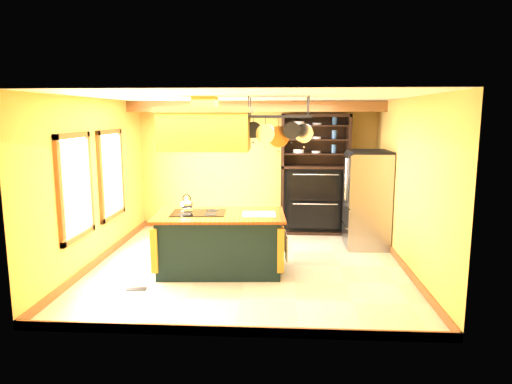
# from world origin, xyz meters

# --- Properties ---
(floor) EXTENTS (5.00, 5.00, 0.00)m
(floor) POSITION_xyz_m (0.00, 0.00, 0.00)
(floor) COLOR beige
(floor) RESTS_ON ground
(ceiling) EXTENTS (5.00, 5.00, 0.00)m
(ceiling) POSITION_xyz_m (0.00, 0.00, 2.70)
(ceiling) COLOR white
(ceiling) RESTS_ON wall_back
(wall_back) EXTENTS (5.00, 0.02, 2.70)m
(wall_back) POSITION_xyz_m (0.00, 2.50, 1.35)
(wall_back) COLOR #DEA951
(wall_back) RESTS_ON floor
(wall_front) EXTENTS (5.00, 0.02, 2.70)m
(wall_front) POSITION_xyz_m (0.00, -2.50, 1.35)
(wall_front) COLOR #DEA951
(wall_front) RESTS_ON floor
(wall_left) EXTENTS (0.02, 5.00, 2.70)m
(wall_left) POSITION_xyz_m (-2.50, 0.00, 1.35)
(wall_left) COLOR #DEA951
(wall_left) RESTS_ON floor
(wall_right) EXTENTS (0.02, 5.00, 2.70)m
(wall_right) POSITION_xyz_m (2.50, 0.00, 1.35)
(wall_right) COLOR #DEA951
(wall_right) RESTS_ON floor
(ceiling_beam) EXTENTS (5.00, 0.15, 0.20)m
(ceiling_beam) POSITION_xyz_m (0.00, 1.70, 2.59)
(ceiling_beam) COLOR brown
(ceiling_beam) RESTS_ON ceiling
(window_near) EXTENTS (0.06, 1.06, 1.56)m
(window_near) POSITION_xyz_m (-2.47, -0.80, 1.40)
(window_near) COLOR brown
(window_near) RESTS_ON wall_left
(window_far) EXTENTS (0.06, 1.06, 1.56)m
(window_far) POSITION_xyz_m (-2.47, 0.60, 1.40)
(window_far) COLOR brown
(window_far) RESTS_ON wall_left
(kitchen_island) EXTENTS (2.06, 1.24, 1.11)m
(kitchen_island) POSITION_xyz_m (-0.43, -0.35, 0.47)
(kitchen_island) COLOR black
(kitchen_island) RESTS_ON floor
(range_hood) EXTENTS (1.41, 0.80, 0.80)m
(range_hood) POSITION_xyz_m (-0.62, -0.35, 2.24)
(range_hood) COLOR #C27E30
(range_hood) RESTS_ON ceiling
(pot_rack) EXTENTS (1.04, 0.48, 0.76)m
(pot_rack) POSITION_xyz_m (0.48, -0.34, 2.30)
(pot_rack) COLOR black
(pot_rack) RESTS_ON ceiling
(refrigerator) EXTENTS (0.76, 0.89, 1.75)m
(refrigerator) POSITION_xyz_m (2.10, 1.21, 0.85)
(refrigerator) COLOR gray
(refrigerator) RESTS_ON floor
(hutch) EXTENTS (1.39, 0.63, 2.45)m
(hutch) POSITION_xyz_m (1.20, 2.23, 0.94)
(hutch) COLOR black
(hutch) RESTS_ON floor
(floor_register) EXTENTS (0.29, 0.15, 0.01)m
(floor_register) POSITION_xyz_m (-1.50, -1.19, 0.01)
(floor_register) COLOR black
(floor_register) RESTS_ON floor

